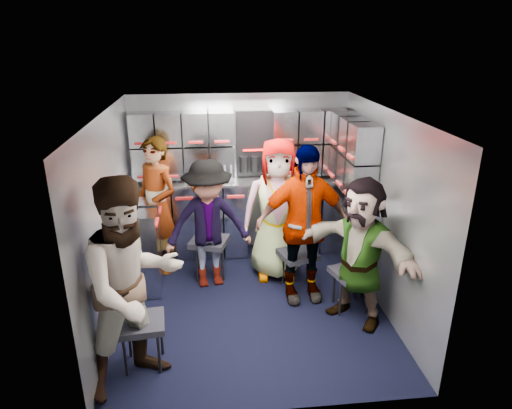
{
  "coord_description": "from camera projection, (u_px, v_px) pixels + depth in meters",
  "views": [
    {
      "loc": [
        -0.41,
        -4.27,
        2.83
      ],
      "look_at": [
        0.09,
        0.35,
        1.05
      ],
      "focal_mm": 32.0,
      "sensor_mm": 36.0,
      "label": 1
    }
  ],
  "objects": [
    {
      "name": "attendant_arc_c",
      "position": [
        277.0,
        210.0,
        5.36
      ],
      "size": [
        0.88,
        0.62,
        1.7
      ],
      "primitive_type": "imported",
      "rotation": [
        0.0,
        0.0,
        -0.09
      ],
      "color": "black",
      "rests_on": "ground"
    },
    {
      "name": "wall_right",
      "position": [
        384.0,
        212.0,
        4.78
      ],
      "size": [
        0.04,
        3.0,
        2.1
      ],
      "primitive_type": "cube",
      "color": "#959AA2",
      "rests_on": "ground"
    },
    {
      "name": "cup_left",
      "position": [
        168.0,
        180.0,
        5.68
      ],
      "size": [
        0.09,
        0.09,
        0.1
      ],
      "primitive_type": "cylinder",
      "color": "tan",
      "rests_on": "counter"
    },
    {
      "name": "jump_seat_near_left",
      "position": [
        142.0,
        326.0,
        3.98
      ],
      "size": [
        0.43,
        0.41,
        0.47
      ],
      "rotation": [
        0.0,
        0.0,
        0.1
      ],
      "color": "black",
      "rests_on": "ground"
    },
    {
      "name": "counter",
      "position": [
        242.0,
        181.0,
        5.86
      ],
      "size": [
        2.68,
        0.42,
        0.03
      ],
      "primitive_type": "cube",
      "color": "#AFB1B6",
      "rests_on": "cart_bank_back"
    },
    {
      "name": "cart_bank_back",
      "position": [
        242.0,
        219.0,
        6.04
      ],
      "size": [
        2.68,
        0.38,
        0.99
      ],
      "primitive_type": "cube",
      "color": "#9499A3",
      "rests_on": "ground"
    },
    {
      "name": "wall_left",
      "position": [
        111.0,
        223.0,
        4.5
      ],
      "size": [
        0.04,
        3.0,
        2.1
      ],
      "primitive_type": "cube",
      "color": "#959AA2",
      "rests_on": "ground"
    },
    {
      "name": "jump_seat_mid_right",
      "position": [
        298.0,
        256.0,
        5.21
      ],
      "size": [
        0.48,
        0.47,
        0.47
      ],
      "rotation": [
        0.0,
        0.0,
        0.29
      ],
      "color": "black",
      "rests_on": "ground"
    },
    {
      "name": "attendant_arc_e",
      "position": [
        360.0,
        252.0,
        4.53
      ],
      "size": [
        1.28,
        1.38,
        1.54
      ],
      "primitive_type": "imported",
      "rotation": [
        0.0,
        0.0,
        -0.86
      ],
      "color": "black",
      "rests_on": "ground"
    },
    {
      "name": "ceiling",
      "position": [
        251.0,
        114.0,
        4.27
      ],
      "size": [
        2.8,
        3.0,
        0.02
      ],
      "primitive_type": "cube",
      "color": "silver",
      "rests_on": "wall_back"
    },
    {
      "name": "coffee_niche",
      "position": [
        254.0,
        144.0,
        5.82
      ],
      "size": [
        0.46,
        0.16,
        0.84
      ],
      "primitive_type": null,
      "color": "black",
      "rests_on": "wall_back"
    },
    {
      "name": "jump_seat_mid_left",
      "position": [
        209.0,
        243.0,
        5.47
      ],
      "size": [
        0.52,
        0.51,
        0.49
      ],
      "rotation": [
        0.0,
        0.0,
        -0.32
      ],
      "color": "black",
      "rests_on": "ground"
    },
    {
      "name": "cart_bank_left",
      "position": [
        144.0,
        247.0,
        5.24
      ],
      "size": [
        0.38,
        0.76,
        0.99
      ],
      "primitive_type": "cube",
      "color": "#9499A3",
      "rests_on": "ground"
    },
    {
      "name": "wall_back",
      "position": [
        240.0,
        174.0,
        6.04
      ],
      "size": [
        2.8,
        0.04,
        2.1
      ],
      "primitive_type": "cube",
      "color": "#959AA2",
      "rests_on": "ground"
    },
    {
      "name": "attendant_arc_a",
      "position": [
        133.0,
        286.0,
        3.63
      ],
      "size": [
        1.13,
        1.08,
        1.84
      ],
      "primitive_type": "imported",
      "rotation": [
        0.0,
        0.0,
        0.62
      ],
      "color": "black",
      "rests_on": "ground"
    },
    {
      "name": "right_cabinet",
      "position": [
        349.0,
        236.0,
        5.52
      ],
      "size": [
        0.28,
        1.2,
        1.0
      ],
      "primitive_type": "cube",
      "color": "#9499A3",
      "rests_on": "ground"
    },
    {
      "name": "bottle_left",
      "position": [
        231.0,
        173.0,
        5.75
      ],
      "size": [
        0.07,
        0.07,
        0.23
      ],
      "primitive_type": "cylinder",
      "color": "white",
      "rests_on": "counter"
    },
    {
      "name": "locker_bank_back",
      "position": [
        241.0,
        144.0,
        5.74
      ],
      "size": [
        2.68,
        0.28,
        0.82
      ],
      "primitive_type": "cube",
      "color": "#9499A3",
      "rests_on": "wall_back"
    },
    {
      "name": "attendant_arc_d",
      "position": [
        303.0,
        225.0,
        4.88
      ],
      "size": [
        1.06,
        0.51,
        1.76
      ],
      "primitive_type": "imported",
      "rotation": [
        0.0,
        0.0,
        0.08
      ],
      "color": "black",
      "rests_on": "ground"
    },
    {
      "name": "floor",
      "position": [
        252.0,
        305.0,
        5.02
      ],
      "size": [
        3.0,
        3.0,
        0.0
      ],
      "primitive_type": "plane",
      "color": "black",
      "rests_on": "ground"
    },
    {
      "name": "locker_bank_right",
      "position": [
        353.0,
        154.0,
        5.26
      ],
      "size": [
        0.28,
        1.0,
        0.82
      ],
      "primitive_type": "cube",
      "color": "#9499A3",
      "rests_on": "wall_right"
    },
    {
      "name": "red_latch_strip",
      "position": [
        243.0,
        196.0,
        5.72
      ],
      "size": [
        2.6,
        0.02,
        0.03
      ],
      "primitive_type": "cube",
      "color": "maroon",
      "rests_on": "cart_bank_back"
    },
    {
      "name": "cup_right",
      "position": [
        301.0,
        176.0,
        5.85
      ],
      "size": [
        0.08,
        0.08,
        0.1
      ],
      "primitive_type": "cylinder",
      "color": "tan",
      "rests_on": "counter"
    },
    {
      "name": "bottle_mid",
      "position": [
        225.0,
        173.0,
        5.74
      ],
      "size": [
        0.07,
        0.07,
        0.24
      ],
      "primitive_type": "cylinder",
      "color": "white",
      "rests_on": "counter"
    },
    {
      "name": "attendant_standing",
      "position": [
        157.0,
        206.0,
        5.5
      ],
      "size": [
        0.73,
        0.71,
        1.69
      ],
      "primitive_type": "imported",
      "rotation": [
        0.0,
        0.0,
        -0.73
      ],
      "color": "black",
      "rests_on": "ground"
    },
    {
      "name": "jump_seat_near_right",
      "position": [
        352.0,
        275.0,
        4.82
      ],
      "size": [
        0.48,
        0.47,
        0.46
      ],
      "rotation": [
        0.0,
        0.0,
        0.29
      ],
      "color": "black",
      "rests_on": "ground"
    },
    {
      "name": "bottle_right",
      "position": [
        298.0,
        170.0,
        5.83
      ],
      "size": [
        0.07,
        0.07,
        0.26
      ],
      "primitive_type": "cylinder",
      "color": "white",
      "rests_on": "counter"
    },
    {
      "name": "attendant_arc_b",
      "position": [
        209.0,
        225.0,
        5.19
      ],
      "size": [
        1.05,
        0.7,
        1.52
      ],
      "primitive_type": "imported",
      "rotation": [
        0.0,
        0.0,
        0.15
      ],
      "color": "black",
      "rests_on": "ground"
    },
    {
      "name": "jump_seat_center",
      "position": [
        274.0,
        237.0,
        5.68
      ],
      "size": [
        0.42,
        0.4,
        0.47
      ],
      "rotation": [
        0.0,
        0.0,
        0.05
      ],
      "color": "black",
      "rests_on": "ground"
    }
  ]
}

